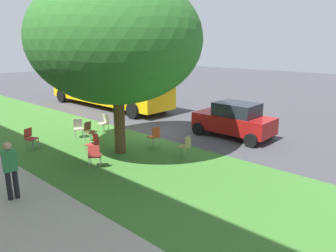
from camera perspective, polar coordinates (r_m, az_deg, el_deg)
ground at (r=15.40m, az=-2.34°, el=-1.63°), size 80.00×80.00×0.00m
grass_verge at (r=13.43m, az=-12.01°, el=-4.40°), size 48.00×6.00×0.01m
street_tree at (r=12.44m, az=-9.26°, el=14.93°), size 6.48×6.48×6.81m
chair_0 at (r=16.12m, az=-11.33°, el=0.74°), size 0.42×0.43×0.88m
chair_1 at (r=12.22m, az=3.16°, el=-3.45°), size 0.49×0.49×0.88m
chair_2 at (r=12.88m, az=-13.19°, el=-2.88°), size 0.44×0.45×0.88m
chair_3 at (r=14.47m, az=-23.45°, el=-1.79°), size 0.54×0.53×0.88m
chair_4 at (r=15.46m, az=-15.79°, el=-0.13°), size 0.55×0.55×0.88m
chair_5 at (r=14.76m, az=-13.92°, el=-0.69°), size 0.48×0.47×0.88m
chair_6 at (r=11.51m, az=-13.04°, el=-4.97°), size 0.59×0.59×0.88m
chair_7 at (r=13.51m, az=-2.43°, el=-1.67°), size 0.45×0.45×0.88m
parked_car at (r=15.20m, az=11.76°, el=1.11°), size 3.70×1.92×1.65m
school_bus at (r=22.40m, az=-10.84°, el=7.82°), size 10.40×2.80×2.88m
pedestrian_0 at (r=9.95m, az=-26.41°, el=-6.83°), size 0.27×0.40×1.69m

